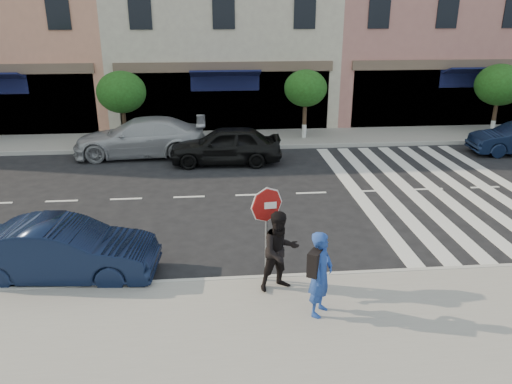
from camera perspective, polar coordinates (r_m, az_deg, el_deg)
name	(u,v)px	position (r m, az deg, el deg)	size (l,w,h in m)	color
ground	(264,251)	(12.62, 0.90, -6.78)	(120.00, 120.00, 0.00)	black
sidewalk_near	(286,343)	(9.42, 3.44, -16.83)	(60.00, 4.50, 0.15)	gray
sidewalk_far	(238,139)	(22.90, -2.04, 6.05)	(60.00, 3.00, 0.15)	gray
building_centre	(221,12)	(28.16, -4.03, 19.87)	(11.00, 9.00, 11.00)	beige
street_tree_wb	(121,92)	(22.54, -15.12, 10.93)	(2.10, 2.10, 3.06)	#473323
street_tree_c	(306,89)	(22.61, 5.69, 11.68)	(1.90, 1.90, 3.04)	#473323
street_tree_ea	(500,85)	(25.85, 26.08, 10.93)	(2.20, 2.20, 3.19)	#473323
stop_sign	(267,213)	(10.36, 1.23, -2.44)	(0.77, 0.12, 2.17)	gray
photographer	(321,274)	(9.67, 7.43, -9.25)	(0.63, 0.41, 1.72)	navy
walker	(280,251)	(10.40, 2.77, -6.78)	(0.85, 0.66, 1.74)	black
car_near_mid	(63,251)	(11.96, -21.17, -6.27)	(1.43, 4.11, 1.35)	black
car_far_left	(140,137)	(20.93, -13.07, 6.11)	(2.16, 5.31, 1.54)	#ABABB0
car_far_mid	(226,145)	(19.42, -3.50, 5.38)	(1.73, 4.30, 1.46)	black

